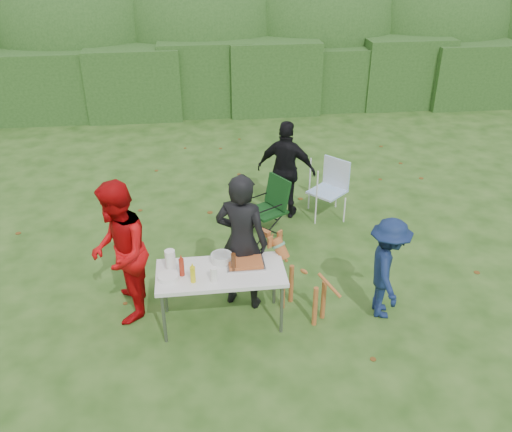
{
  "coord_description": "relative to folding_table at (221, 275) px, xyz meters",
  "views": [
    {
      "loc": [
        -0.41,
        -5.46,
        4.35
      ],
      "look_at": [
        0.34,
        0.55,
        1.0
      ],
      "focal_mm": 38.0,
      "sensor_mm": 36.0,
      "label": 1
    }
  ],
  "objects": [
    {
      "name": "person_red_jacket",
      "position": [
        -1.17,
        0.31,
        0.21
      ],
      "size": [
        0.72,
        0.9,
        1.79
      ],
      "primitive_type": "imported",
      "rotation": [
        0.0,
        0.0,
        -1.52
      ],
      "color": "#B5080B",
      "rests_on": "ground"
    },
    {
      "name": "plate_stack",
      "position": [
        -0.6,
        -0.07,
        0.08
      ],
      "size": [
        0.24,
        0.24,
        0.05
      ],
      "primitive_type": "cylinder",
      "color": "white",
      "rests_on": "folding_table"
    },
    {
      "name": "hedge_row",
      "position": [
        0.17,
        8.26,
        0.16
      ],
      "size": [
        22.0,
        1.4,
        1.7
      ],
      "primitive_type": "cube",
      "color": "#23471C",
      "rests_on": "ground"
    },
    {
      "name": "ground",
      "position": [
        0.17,
        0.26,
        -0.69
      ],
      "size": [
        80.0,
        80.0,
        0.0
      ],
      "primitive_type": "plane",
      "color": "#1E4211"
    },
    {
      "name": "paper_towel_roll",
      "position": [
        -0.57,
        0.11,
        0.18
      ],
      "size": [
        0.12,
        0.12,
        0.26
      ],
      "primitive_type": "cylinder",
      "color": "white",
      "rests_on": "folding_table"
    },
    {
      "name": "camping_chair",
      "position": [
        0.84,
        2.02,
        -0.23
      ],
      "size": [
        0.78,
        0.78,
        0.91
      ],
      "primitive_type": null,
      "rotation": [
        0.0,
        0.0,
        3.67
      ],
      "color": "#0F3612",
      "rests_on": "ground"
    },
    {
      "name": "dog",
      "position": [
        1.0,
        0.05,
        -0.22
      ],
      "size": [
        0.95,
        1.0,
        0.94
      ],
      "primitive_type": null,
      "rotation": [
        0.0,
        0.0,
        2.3
      ],
      "color": "#A25828",
      "rests_on": "ground"
    },
    {
      "name": "food_tray",
      "position": [
        0.3,
        0.09,
        0.06
      ],
      "size": [
        0.45,
        0.3,
        0.02
      ],
      "primitive_type": "cube",
      "color": "#B7B7BA",
      "rests_on": "folding_table"
    },
    {
      "name": "child",
      "position": [
        1.99,
        -0.08,
        -0.03
      ],
      "size": [
        0.63,
        0.93,
        1.32
      ],
      "primitive_type": "imported",
      "rotation": [
        0.0,
        0.0,
        1.39
      ],
      "color": "#101F46",
      "rests_on": "ground"
    },
    {
      "name": "mustard_bottle",
      "position": [
        -0.32,
        -0.17,
        0.15
      ],
      "size": [
        0.06,
        0.06,
        0.2
      ],
      "primitive_type": "cylinder",
      "color": "yellow",
      "rests_on": "folding_table"
    },
    {
      "name": "person_black_puffy",
      "position": [
        1.23,
        2.59,
        0.12
      ],
      "size": [
        1.03,
        0.76,
        1.62
      ],
      "primitive_type": "imported",
      "rotation": [
        0.0,
        0.0,
        2.71
      ],
      "color": "black",
      "rests_on": "ground"
    },
    {
      "name": "beer_bottle",
      "position": [
        0.15,
        -0.01,
        0.17
      ],
      "size": [
        0.06,
        0.06,
        0.24
      ],
      "primitive_type": "cylinder",
      "color": "#47230F",
      "rests_on": "folding_table"
    },
    {
      "name": "lawn_chair",
      "position": [
        1.89,
        2.49,
        -0.21
      ],
      "size": [
        0.79,
        0.79,
        0.95
      ],
      "primitive_type": null,
      "rotation": [
        0.0,
        0.0,
        3.86
      ],
      "color": "#4F98E6",
      "rests_on": "ground"
    },
    {
      "name": "cup_stack",
      "position": [
        -0.09,
        -0.18,
        0.14
      ],
      "size": [
        0.08,
        0.08,
        0.18
      ],
      "primitive_type": "cylinder",
      "color": "white",
      "rests_on": "folding_table"
    },
    {
      "name": "ketchup_bottle",
      "position": [
        -0.44,
        -0.02,
        0.16
      ],
      "size": [
        0.06,
        0.06,
        0.22
      ],
      "primitive_type": "cylinder",
      "color": "#9C2413",
      "rests_on": "folding_table"
    },
    {
      "name": "focaccia_bread",
      "position": [
        0.3,
        0.09,
        0.09
      ],
      "size": [
        0.4,
        0.26,
        0.04
      ],
      "primitive_type": "cube",
      "color": "#B2582A",
      "rests_on": "food_tray"
    },
    {
      "name": "pasta_bowl",
      "position": [
        0.03,
        0.2,
        0.1
      ],
      "size": [
        0.26,
        0.26,
        0.1
      ],
      "primitive_type": "cylinder",
      "color": "silver",
      "rests_on": "folding_table"
    },
    {
      "name": "shrub_backdrop",
      "position": [
        0.17,
        9.86,
        0.91
      ],
      "size": [
        20.0,
        2.6,
        3.2
      ],
      "primitive_type": "ellipsoid",
      "color": "#3D6628",
      "rests_on": "ground"
    },
    {
      "name": "person_cook",
      "position": [
        0.28,
        0.35,
        0.21
      ],
      "size": [
        0.77,
        0.66,
        1.8
      ],
      "primitive_type": "imported",
      "rotation": [
        0.0,
        0.0,
        2.73
      ],
      "color": "black",
      "rests_on": "ground"
    },
    {
      "name": "folding_table",
      "position": [
        0.0,
        0.0,
        0.0
      ],
      "size": [
        1.5,
        0.7,
        0.74
      ],
      "color": "silver",
      "rests_on": "ground"
    }
  ]
}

